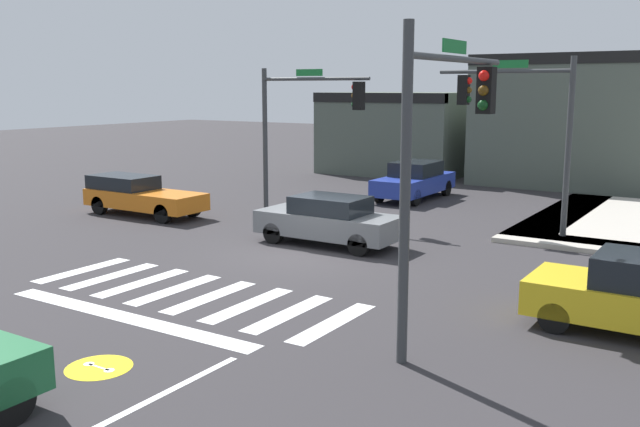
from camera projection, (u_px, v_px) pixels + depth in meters
ground_plane at (302, 254)px, 19.70m from camera, size 120.00×120.00×0.00m
crosswalk_near at (192, 293)px, 15.96m from camera, size 8.04×2.80×0.01m
bike_detector_marking at (99, 367)px, 11.74m from camera, size 1.13×1.13×0.01m
storefront_row at (500, 125)px, 35.40m from camera, size 17.09×6.30×6.16m
traffic_signal_northwest at (305, 115)px, 24.84m from camera, size 4.49×0.32×5.34m
traffic_signal_southeast at (445, 131)px, 12.64m from camera, size 0.32×4.41×5.72m
traffic_signal_northeast at (520, 114)px, 21.58m from camera, size 4.29×0.32×5.57m
car_orange at (139, 195)px, 25.65m from camera, size 4.79×1.71×1.42m
car_gray at (329, 220)px, 20.76m from camera, size 4.35×1.72×1.48m
car_blue at (414, 180)px, 29.34m from camera, size 1.82×4.70×1.57m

